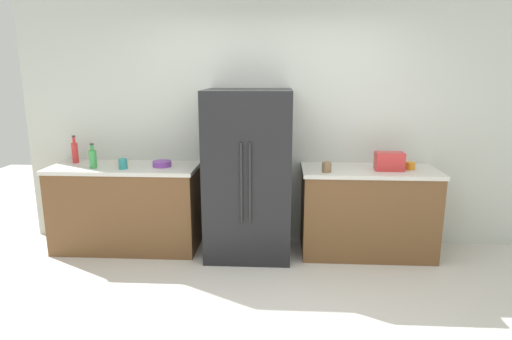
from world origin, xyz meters
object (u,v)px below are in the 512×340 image
at_px(cup_a, 123,162).
at_px(cup_c, 327,167).
at_px(bowl_a, 162,164).
at_px(bottle_a, 93,158).
at_px(refrigerator, 249,174).
at_px(cup_b, 410,166).
at_px(cup_d, 123,164).
at_px(bottle_b, 75,152).
at_px(toaster, 389,161).

relative_size(cup_a, cup_c, 0.94).
bearing_deg(bowl_a, bottle_a, -170.81).
relative_size(refrigerator, bottle_a, 6.70).
distance_m(cup_b, bowl_a, 2.54).
bearing_deg(cup_d, cup_a, 110.02).
bearing_deg(cup_d, bottle_b, 157.06).
distance_m(cup_b, cup_c, 0.87).
bearing_deg(cup_c, bottle_b, 173.71).
relative_size(refrigerator, bottle_b, 5.72).
height_order(bottle_a, cup_d, bottle_a).
xyz_separation_m(cup_d, bowl_a, (0.36, 0.13, -0.02)).
bearing_deg(cup_b, toaster, -166.81).
height_order(toaster, bottle_a, bottle_a).
distance_m(cup_a, cup_d, 0.17).
height_order(refrigerator, bottle_b, refrigerator).
bearing_deg(refrigerator, cup_d, -176.63).
bearing_deg(bottle_b, bowl_a, -7.50).
bearing_deg(toaster, cup_d, -178.05).
relative_size(toaster, cup_b, 2.91).
relative_size(bottle_a, cup_c, 2.53).
bearing_deg(bottle_b, cup_c, -6.29).
relative_size(toaster, bottle_a, 1.08).
xyz_separation_m(bottle_a, bowl_a, (0.68, 0.11, -0.07)).
height_order(bottle_b, cup_c, bottle_b).
bearing_deg(cup_a, bottle_b, 169.31).
relative_size(bottle_b, cup_c, 2.97).
bearing_deg(toaster, cup_b, 13.19).
bearing_deg(cup_c, bottle_a, 178.69).
bearing_deg(cup_a, toaster, -1.35).
bearing_deg(cup_c, cup_a, 174.90).
xyz_separation_m(cup_a, cup_c, (2.10, -0.19, 0.02)).
xyz_separation_m(cup_a, bowl_a, (0.42, -0.02, -0.01)).
xyz_separation_m(refrigerator, cup_c, (0.78, -0.11, 0.11)).
bearing_deg(bowl_a, cup_d, -160.06).
relative_size(cup_a, bowl_a, 0.49).
relative_size(refrigerator, cup_d, 16.37).
bearing_deg(cup_a, bottle_a, -152.88).
xyz_separation_m(refrigerator, cup_b, (1.63, 0.07, 0.09)).
xyz_separation_m(toaster, bowl_a, (-2.31, 0.04, -0.06)).
xyz_separation_m(bottle_b, bowl_a, (0.98, -0.13, -0.09)).
bearing_deg(bottle_a, cup_b, 2.17).
distance_m(cup_c, cup_d, 2.05).
bearing_deg(bowl_a, toaster, -1.02).
height_order(cup_a, cup_d, cup_d).
bearing_deg(bottle_a, bowl_a, 9.19).
height_order(bottle_a, cup_b, bottle_a).
bearing_deg(refrigerator, toaster, 0.67).
height_order(bottle_b, cup_a, bottle_b).
xyz_separation_m(bottle_b, cup_a, (0.56, -0.11, -0.09)).
relative_size(refrigerator, cup_c, 16.97).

